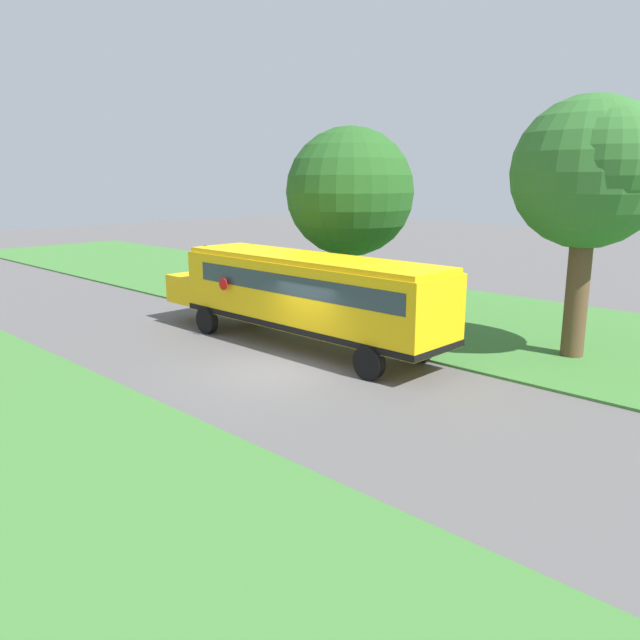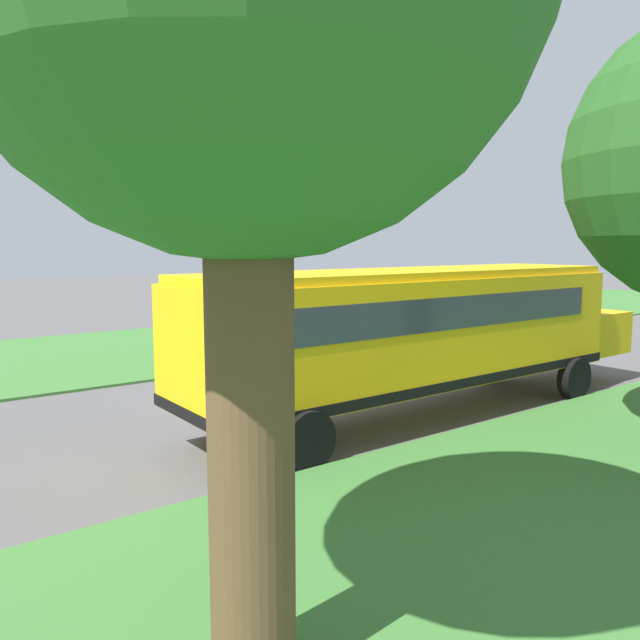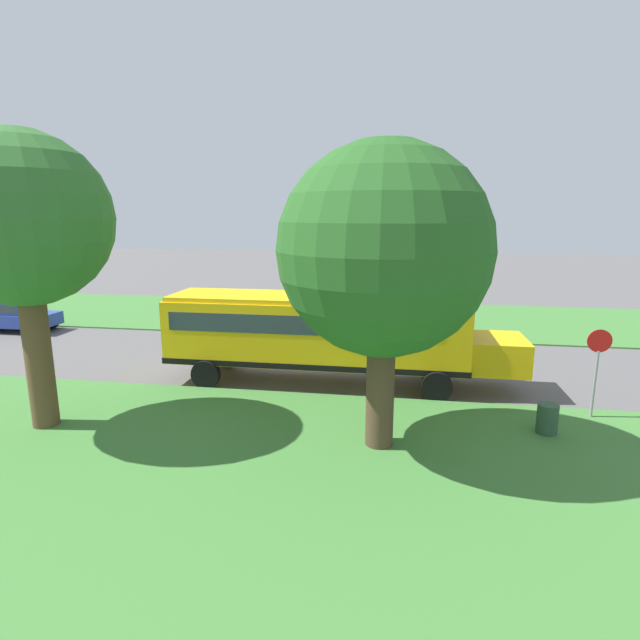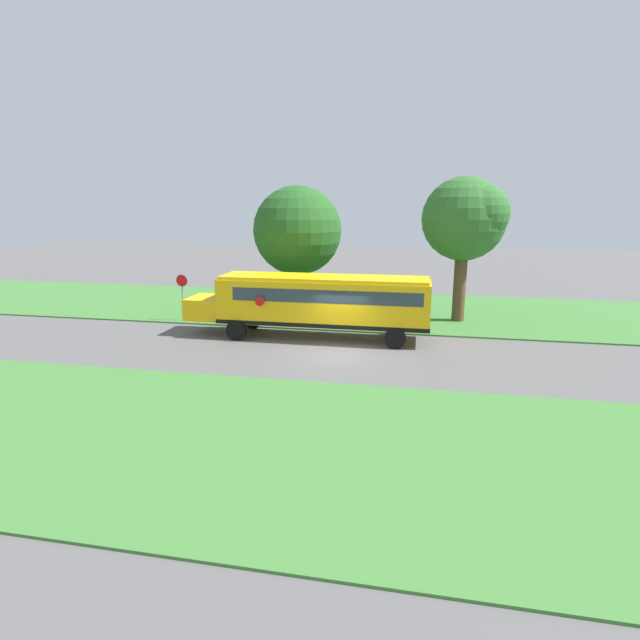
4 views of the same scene
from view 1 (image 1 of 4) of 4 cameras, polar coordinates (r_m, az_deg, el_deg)
ground_plane at (r=19.01m, az=-4.13°, el=-4.63°), size 120.00×120.00×0.00m
grass_verge at (r=26.48m, az=12.22°, el=0.23°), size 12.00×80.00×0.08m
school_bus at (r=21.25m, az=-1.51°, el=2.62°), size 2.84×12.42×3.16m
oak_tree_beside_bus at (r=25.86m, az=2.94°, el=11.56°), size 5.21×5.21×7.74m
oak_tree_roadside_mid at (r=20.96m, az=23.70°, el=12.30°), size 4.63×4.68×8.18m
stop_sign at (r=28.91m, az=-10.29°, el=4.78°), size 0.08×0.68×2.74m
trash_bin at (r=28.68m, az=-6.03°, el=2.25°), size 0.56×0.56×0.90m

